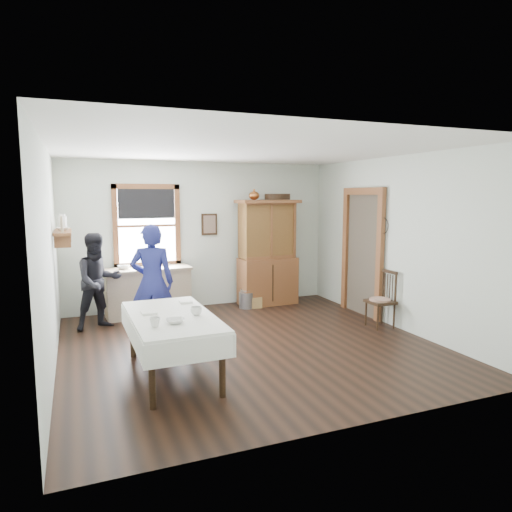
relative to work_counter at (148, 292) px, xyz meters
The scene contains 20 objects.
room 2.57m from the work_counter, 63.62° to the right, with size 5.01×5.01×2.70m.
window 1.26m from the work_counter, 78.34° to the left, with size 1.18×0.07×1.48m.
doorway 3.83m from the work_counter, 20.24° to the right, with size 0.09×1.14×2.22m.
wall_shelf 1.84m from the work_counter, 154.93° to the right, with size 0.24×1.00×0.44m.
framed_picture 1.69m from the work_counter, 14.39° to the left, with size 0.30×0.04×0.40m, color black.
rug_beater 4.18m from the work_counter, 27.73° to the right, with size 0.27×0.27×0.01m, color black.
work_counter is the anchor object (origin of this frame).
china_hutch 2.35m from the work_counter, ahead, with size 1.18×0.56×2.00m, color brown.
dining_table 2.83m from the work_counter, 92.95° to the right, with size 0.95×1.80×0.72m, color white.
spindle_chair 3.93m from the work_counter, 32.29° to the right, with size 0.42×0.42×0.91m, color black.
pail 1.81m from the work_counter, ahead, with size 0.28×0.28×0.30m, color gray.
wicker_basket 1.92m from the work_counter, ahead, with size 0.34×0.24×0.20m, color tan.
woman_blue 1.44m from the work_counter, 95.56° to the right, with size 0.57×0.37×1.56m, color navy.
figure_dark 1.01m from the work_counter, 148.82° to the right, with size 0.68×0.53×1.40m, color black.
table_cup_a 2.96m from the work_counter, 87.70° to the right, with size 0.13×0.13×0.10m, color white.
table_cup_b 3.29m from the work_counter, 97.08° to the right, with size 0.11×0.11×0.10m, color white.
table_bowl 3.20m from the work_counter, 93.17° to the right, with size 0.22×0.22×0.06m, color white.
counter_book 0.51m from the work_counter, 29.80° to the left, with size 0.15×0.21×0.02m, color #755D4E.
counter_bowl 0.60m from the work_counter, behind, with size 0.20×0.20×0.06m, color white.
shelf_bowl 1.86m from the work_counter, 155.37° to the right, with size 0.22×0.22×0.05m, color white.
Camera 1 is at (-2.20, -5.80, 2.09)m, focal length 32.00 mm.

